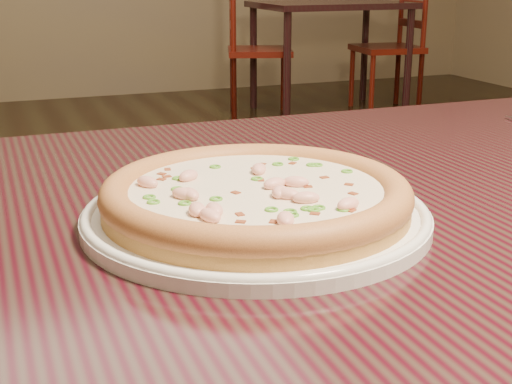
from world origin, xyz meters
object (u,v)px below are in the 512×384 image
object	(u,v)px
bg_table_right	(330,16)
chair_d	(394,47)
chair_c	(251,50)
plate	(256,214)
pizza	(256,195)
hero_table	(342,280)

from	to	relation	value
bg_table_right	chair_d	xyz separation A→B (m)	(0.46, -0.10, -0.22)
chair_c	plate	bearing A→B (deg)	-110.74
pizza	chair_d	world-z (taller)	chair_d
pizza	chair_c	size ratio (longest dim) A/B	0.30
bg_table_right	chair_d	bearing A→B (deg)	-12.74
pizza	chair_c	xyz separation A→B (m)	(1.51, 3.98, -0.34)
hero_table	pizza	distance (m)	0.18
hero_table	chair_d	bearing A→B (deg)	57.46
hero_table	plate	size ratio (longest dim) A/B	3.74
chair_c	chair_d	bearing A→B (deg)	-10.23
plate	bg_table_right	xyz separation A→B (m)	(2.06, 3.90, -0.10)
pizza	bg_table_right	world-z (taller)	pizza
pizza	hero_table	bearing A→B (deg)	22.73
plate	pizza	xyz separation A→B (m)	(-0.00, -0.00, 0.02)
chair_c	chair_d	world-z (taller)	same
plate	hero_table	bearing A→B (deg)	22.62
plate	chair_c	distance (m)	4.27
chair_c	pizza	bearing A→B (deg)	-110.74
hero_table	plate	bearing A→B (deg)	-157.38
plate	pizza	world-z (taller)	pizza
hero_table	chair_d	world-z (taller)	chair_d
plate	chair_d	bearing A→B (deg)	56.52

